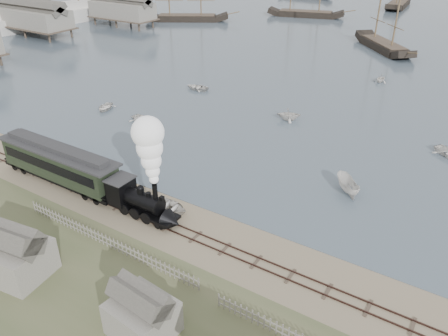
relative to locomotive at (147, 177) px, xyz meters
The scene contains 17 objects.
ground 7.75m from the locomotive, 18.39° to the left, with size 600.00×600.00×0.00m, color gray.
rail_track 7.46m from the locomotive, ahead, with size 120.00×1.80×0.16m.
picket_fence_west 6.71m from the locomotive, 95.53° to the right, with size 19.00×0.10×1.20m, color slate, non-canonical shape.
shed_left 12.52m from the locomotive, 109.91° to the right, with size 5.00×4.00×4.10m, color slate, non-canonical shape.
shed_mid 13.57m from the locomotive, 51.29° to the right, with size 4.00×3.50×3.60m, color slate, non-canonical shape.
western_wharf 81.62m from the locomotive, 149.03° to the left, with size 36.00×56.00×8.00m, color slate, non-canonical shape.
locomotive is the anchor object (origin of this frame).
passenger_coach 12.36m from the locomotive, behind, with size 15.55×3.00×3.78m.
beached_dinghy 4.43m from the locomotive, 80.58° to the left, with size 4.41×3.15×0.91m, color silver.
steamship 99.28m from the locomotive, 146.71° to the left, with size 47.16×7.86×10.32m, color silver, non-canonical shape.
rowboat_0 29.70m from the locomotive, 143.96° to the left, with size 3.51×2.51×0.73m, color silver.
rowboat_1 28.40m from the locomotive, 88.71° to the left, with size 3.29×2.84×1.73m, color silver.
rowboat_2 19.97m from the locomotive, 46.02° to the left, with size 3.92×1.47×1.51m, color silver.
rowboat_6 36.66m from the locomotive, 118.93° to the left, with size 3.95×2.82×0.82m, color silver.
rowboat_7 52.62m from the locomotive, 82.57° to the left, with size 2.60×2.25×1.37m, color silver.
rowboat_8 23.20m from the locomotive, 133.49° to the left, with size 4.19×2.99×0.87m, color silver.
schooner_2 75.58m from the locomotive, 89.26° to the left, with size 20.73×4.78×20.00m, color black, non-canonical shape.
Camera 1 is at (17.30, -26.12, 23.59)m, focal length 35.00 mm.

